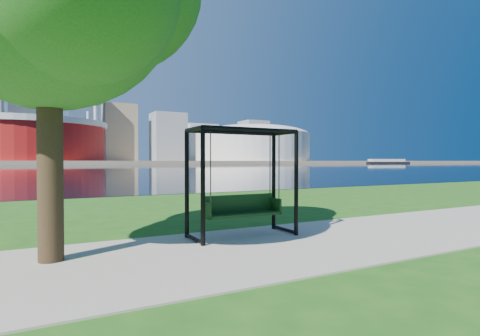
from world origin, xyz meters
TOP-DOWN VIEW (x-y plane):
  - ground at (0.00, 0.00)m, footprint 900.00×900.00m
  - path at (0.00, -0.50)m, footprint 120.00×4.00m
  - river at (0.00, 102.00)m, footprint 900.00×180.00m
  - far_bank at (0.00, 306.00)m, footprint 900.00×228.00m
  - stadium at (-10.00, 235.00)m, footprint 83.00×83.00m
  - arena at (135.00, 235.00)m, footprint 84.00×84.00m
  - skyline at (-4.27, 319.39)m, footprint 392.00×66.00m
  - swing at (0.14, 0.63)m, footprint 2.41×1.04m
  - barge at (222.56, 187.33)m, footprint 34.35×17.41m

SIDE VIEW (x-z plane):
  - ground at x=0.00m, z-range 0.00..0.00m
  - river at x=0.00m, z-range 0.00..0.02m
  - path at x=0.00m, z-range 0.00..0.03m
  - far_bank at x=0.00m, z-range 0.00..2.00m
  - swing at x=0.14m, z-range -0.04..2.43m
  - barge at x=222.56m, z-range -0.16..3.16m
  - stadium at x=-10.00m, z-range -1.77..30.23m
  - arena at x=135.00m, z-range 2.59..29.15m
  - skyline at x=-4.27m, z-range -12.36..84.14m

